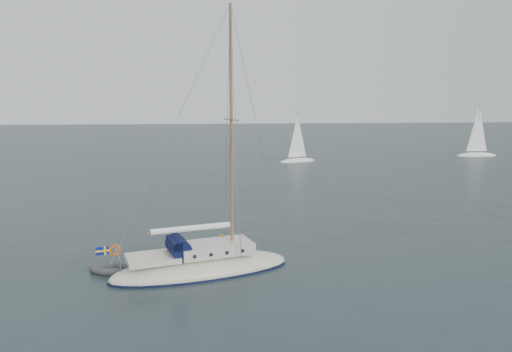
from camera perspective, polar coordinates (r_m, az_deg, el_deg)
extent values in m
plane|color=black|center=(29.52, 1.59, -8.93)|extent=(300.00, 300.00, 0.00)
ellipsoid|color=beige|center=(26.71, -6.21, -10.58)|extent=(9.54, 2.97, 1.59)
cube|color=beige|center=(26.37, -4.63, -8.32)|extent=(3.82, 2.01, 0.58)
cube|color=beige|center=(26.57, -11.81, -8.73)|extent=(2.54, 2.01, 0.26)
cylinder|color=black|center=(26.32, -8.94, -7.77)|extent=(1.02, 1.75, 1.02)
cube|color=black|center=(26.28, -9.42, -7.33)|extent=(0.48, 1.75, 0.42)
cylinder|color=olive|center=(25.28, -2.63, 4.97)|extent=(0.16, 0.16, 12.72)
cylinder|color=olive|center=(25.25, -2.64, 6.41)|extent=(0.05, 2.33, 0.05)
cylinder|color=olive|center=(26.06, -7.47, -5.98)|extent=(4.45, 0.11, 0.11)
cylinder|color=white|center=(26.05, -7.47, -5.86)|extent=(4.14, 0.30, 0.30)
cylinder|color=#96969E|center=(26.67, -15.50, -7.78)|extent=(0.04, 2.33, 0.04)
torus|color=#E84507|center=(27.28, -15.39, -7.40)|extent=(0.57, 0.11, 0.57)
cylinder|color=olive|center=(26.76, -16.28, -7.99)|extent=(0.03, 0.03, 0.95)
cube|color=navy|center=(26.73, -16.98, -7.33)|extent=(0.64, 0.02, 0.40)
cube|color=yellow|center=(26.73, -16.98, -7.33)|extent=(0.66, 0.03, 0.10)
cube|color=yellow|center=(26.71, -16.74, -7.33)|extent=(0.10, 0.03, 0.42)
cylinder|color=black|center=(27.35, -7.59, -7.73)|extent=(0.19, 0.06, 0.19)
cylinder|color=black|center=(25.41, -7.72, -9.04)|extent=(0.19, 0.06, 0.19)
cylinder|color=black|center=(27.34, -5.79, -7.70)|extent=(0.19, 0.06, 0.19)
cylinder|color=black|center=(25.39, -5.78, -9.01)|extent=(0.19, 0.06, 0.19)
cylinder|color=black|center=(27.35, -4.00, -7.67)|extent=(0.19, 0.06, 0.19)
cylinder|color=black|center=(25.41, -3.85, -8.98)|extent=(0.19, 0.06, 0.19)
cylinder|color=black|center=(27.39, -2.21, -7.63)|extent=(0.19, 0.06, 0.19)
cylinder|color=black|center=(25.45, -1.92, -8.93)|extent=(0.19, 0.06, 0.19)
cube|color=#45464A|center=(27.56, -16.01, -10.35)|extent=(1.63, 0.67, 0.10)
cube|color=black|center=(28.09, -4.26, -9.58)|extent=(2.55, 1.06, 0.13)
cube|color=black|center=(27.99, -7.13, -8.99)|extent=(0.37, 0.37, 0.64)
imported|color=orange|center=(27.86, -3.84, -8.08)|extent=(0.45, 0.59, 1.45)
ellipsoid|color=white|center=(71.81, 4.75, 1.68)|extent=(5.65, 1.88, 0.94)
cylinder|color=#96969E|center=(71.44, 4.79, 4.65)|extent=(0.09, 0.09, 6.60)
cone|color=white|center=(71.43, 4.75, 4.65)|extent=(3.02, 3.02, 6.12)
ellipsoid|color=white|center=(85.73, 23.88, 2.13)|extent=(6.56, 2.19, 1.09)
cylinder|color=#96969E|center=(85.38, 24.06, 5.01)|extent=(0.11, 0.11, 7.66)
cone|color=white|center=(85.35, 24.03, 5.01)|extent=(3.50, 3.50, 7.11)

